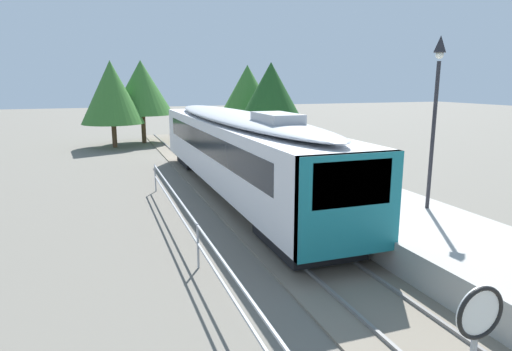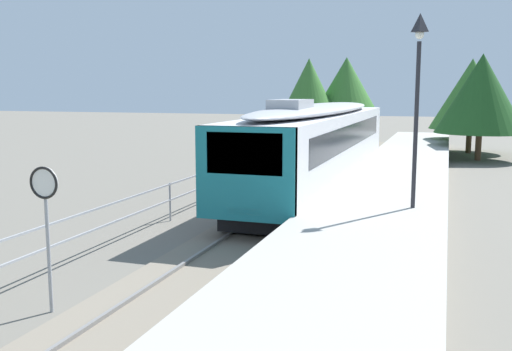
# 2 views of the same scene
# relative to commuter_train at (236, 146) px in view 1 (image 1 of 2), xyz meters

# --- Properties ---
(ground_plane) EXTENTS (160.00, 160.00, 0.00)m
(ground_plane) POSITION_rel_commuter_train_xyz_m (-3.00, -6.24, -2.14)
(ground_plane) COLOR #6B665B
(track_rails) EXTENTS (3.20, 60.00, 0.14)m
(track_rails) POSITION_rel_commuter_train_xyz_m (0.00, -6.24, -2.11)
(track_rails) COLOR slate
(track_rails) RESTS_ON ground
(commuter_train) EXTENTS (2.82, 18.98, 3.74)m
(commuter_train) POSITION_rel_commuter_train_xyz_m (0.00, 0.00, 0.00)
(commuter_train) COLOR silver
(commuter_train) RESTS_ON track_rails
(station_platform) EXTENTS (3.90, 60.00, 0.90)m
(station_platform) POSITION_rel_commuter_train_xyz_m (3.25, -6.24, -1.69)
(station_platform) COLOR #A8A59E
(station_platform) RESTS_ON ground
(platform_lamp_mid_platform) EXTENTS (0.34, 0.34, 5.35)m
(platform_lamp_mid_platform) POSITION_rel_commuter_train_xyz_m (4.25, -7.09, 2.48)
(platform_lamp_mid_platform) COLOR #232328
(platform_lamp_mid_platform) RESTS_ON station_platform
(speed_limit_sign) EXTENTS (0.61, 0.10, 2.81)m
(speed_limit_sign) POSITION_rel_commuter_train_xyz_m (-1.92, -14.97, -0.02)
(speed_limit_sign) COLOR #9EA0A5
(speed_limit_sign) RESTS_ON ground
(tree_behind_carpark) EXTENTS (5.34, 5.34, 6.29)m
(tree_behind_carpark) POSITION_rel_commuter_train_xyz_m (6.47, 17.72, 1.81)
(tree_behind_carpark) COLOR brown
(tree_behind_carpark) RESTS_ON ground
(tree_behind_station_far) EXTENTS (5.28, 5.28, 6.35)m
(tree_behind_station_far) POSITION_rel_commuter_train_xyz_m (6.88, 13.40, 1.85)
(tree_behind_station_far) COLOR brown
(tree_behind_station_far) RESTS_ON ground
(tree_distant_left) EXTENTS (4.96, 4.96, 6.59)m
(tree_distant_left) POSITION_rel_commuter_train_xyz_m (-2.10, 18.84, 2.29)
(tree_distant_left) COLOR brown
(tree_distant_left) RESTS_ON ground
(tree_distant_centre) EXTENTS (4.63, 4.63, 6.46)m
(tree_distant_centre) POSITION_rel_commuter_train_xyz_m (-4.47, 16.99, 1.98)
(tree_distant_centre) COLOR brown
(tree_distant_centre) RESTS_ON ground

